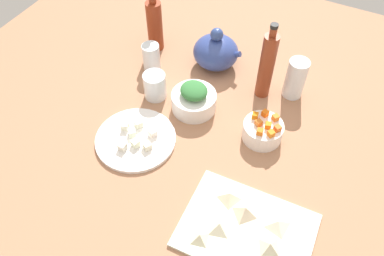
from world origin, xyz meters
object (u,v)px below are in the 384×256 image
(bowl_greens, at_px, (194,101))
(drinking_glass_2, at_px, (296,79))
(plate_tofu, at_px, (136,139))
(cutting_board, at_px, (247,230))
(bottle_0, at_px, (155,25))
(bottle_1, at_px, (267,65))
(drinking_glass_1, at_px, (151,58))
(drinking_glass_0, at_px, (155,86))
(teapot, at_px, (216,52))
(bowl_carrots, at_px, (263,131))

(bowl_greens, xyz_separation_m, drinking_glass_2, (0.27, 0.21, 0.04))
(drinking_glass_2, bearing_deg, plate_tofu, -131.46)
(cutting_board, xyz_separation_m, bowl_greens, (-0.32, 0.33, 0.03))
(cutting_board, xyz_separation_m, plate_tofu, (-0.42, 0.12, 0.00))
(plate_tofu, relative_size, bottle_0, 1.03)
(drinking_glass_2, bearing_deg, bottle_1, -154.93)
(bottle_0, bearing_deg, drinking_glass_1, -66.53)
(bowl_greens, xyz_separation_m, bottle_1, (0.18, 0.17, 0.09))
(drinking_glass_0, height_order, drinking_glass_2, drinking_glass_2)
(plate_tofu, height_order, bottle_1, bottle_1)
(drinking_glass_1, bearing_deg, bowl_greens, -24.97)
(bottle_0, relative_size, bottle_1, 0.86)
(teapot, bearing_deg, drinking_glass_2, -3.35)
(bowl_carrots, distance_m, drinking_glass_0, 0.39)
(bowl_carrots, xyz_separation_m, drinking_glass_2, (0.03, 0.23, 0.04))
(bowl_greens, height_order, bottle_1, bottle_1)
(plate_tofu, xyz_separation_m, bowl_carrots, (0.34, 0.19, 0.02))
(teapot, distance_m, drinking_glass_2, 0.30)
(plate_tofu, relative_size, drinking_glass_2, 1.75)
(bottle_0, relative_size, drinking_glass_0, 2.62)
(bottle_0, bearing_deg, plate_tofu, -67.69)
(drinking_glass_0, bearing_deg, cutting_board, -34.64)
(teapot, bearing_deg, plate_tofu, -99.22)
(bowl_greens, xyz_separation_m, drinking_glass_1, (-0.22, 0.10, 0.02))
(drinking_glass_2, bearing_deg, bottle_0, 179.26)
(drinking_glass_0, xyz_separation_m, drinking_glass_2, (0.41, 0.22, 0.03))
(cutting_board, height_order, drinking_glass_1, drinking_glass_1)
(plate_tofu, bearing_deg, bottle_1, 53.61)
(bowl_greens, relative_size, bowl_carrots, 1.19)
(bowl_greens, bearing_deg, teapot, 96.94)
(plate_tofu, bearing_deg, teapot, 80.78)
(bowl_greens, height_order, bowl_carrots, bowl_greens)
(bottle_0, distance_m, drinking_glass_0, 0.27)
(bowl_carrots, relative_size, teapot, 0.69)
(bottle_0, distance_m, drinking_glass_2, 0.54)
(drinking_glass_1, height_order, drinking_glass_2, drinking_glass_2)
(teapot, bearing_deg, bottle_1, -16.60)
(bowl_greens, bearing_deg, bottle_0, 141.20)
(teapot, xyz_separation_m, bottle_0, (-0.24, -0.01, 0.04))
(cutting_board, xyz_separation_m, bowl_carrots, (-0.08, 0.31, 0.02))
(bowl_greens, xyz_separation_m, drinking_glass_0, (-0.14, -0.01, 0.02))
(bottle_1, xyz_separation_m, drinking_glass_2, (0.09, 0.04, -0.05))
(cutting_board, distance_m, teapot, 0.66)
(drinking_glass_1, bearing_deg, cutting_board, -38.46)
(drinking_glass_0, bearing_deg, bowl_greens, 3.22)
(plate_tofu, xyz_separation_m, bottle_1, (0.27, 0.37, 0.12))
(plate_tofu, height_order, drinking_glass_1, drinking_glass_1)
(plate_tofu, distance_m, bottle_1, 0.48)
(drinking_glass_1, relative_size, drinking_glass_2, 0.74)
(drinking_glass_1, bearing_deg, drinking_glass_2, 12.43)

